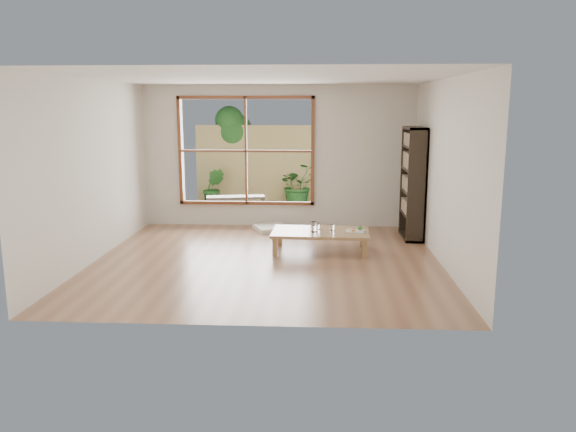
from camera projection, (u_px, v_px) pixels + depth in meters
name	position (u px, v px, depth m)	size (l,w,h in m)	color
ground	(267.00, 260.00, 8.21)	(5.00, 5.00, 0.00)	#9A6D4D
low_table	(320.00, 233.00, 8.66)	(1.51, 0.88, 0.32)	#9A704B
floor_cushion	(272.00, 228.00, 10.17)	(0.56, 0.56, 0.08)	beige
bookshelf	(413.00, 183.00, 9.43)	(0.30, 0.85, 1.88)	black
glass_tall	(314.00, 227.00, 8.56)	(0.09, 0.09, 0.16)	silver
glass_mid	(332.00, 227.00, 8.66)	(0.07, 0.07, 0.10)	silver
glass_short	(318.00, 226.00, 8.76)	(0.07, 0.07, 0.09)	silver
glass_small	(314.00, 228.00, 8.63)	(0.07, 0.07, 0.09)	silver
food_tray	(356.00, 230.00, 8.59)	(0.32, 0.26, 0.09)	white
deck	(254.00, 214.00, 11.73)	(2.80, 2.00, 0.05)	#382F29
garden_bench	(236.00, 199.00, 11.51)	(1.23, 0.55, 0.38)	black
bamboo_fence	(259.00, 166.00, 12.54)	(2.80, 0.06, 1.80)	tan
shrub_right	(298.00, 185.00, 12.37)	(0.87, 0.75, 0.97)	#265C22
shrub_left	(213.00, 188.00, 12.30)	(0.47, 0.38, 0.86)	#265C22
garden_tree	(230.00, 132.00, 12.73)	(1.04, 0.85, 2.22)	#4C3D2D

